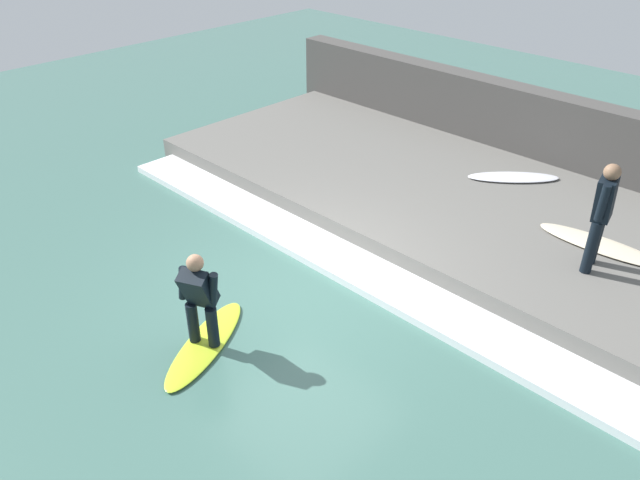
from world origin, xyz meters
TOP-DOWN VIEW (x-y plane):
  - ground_plane at (0.00, 0.00)m, footprint 28.00×28.00m
  - concrete_ledge at (3.55, 0.00)m, footprint 4.40×10.90m
  - back_wall at (6.00, 0.00)m, footprint 0.50×11.45m
  - wave_foam_crest at (0.94, 0.00)m, footprint 0.81×10.36m
  - surfboard_riding at (-1.65, 0.04)m, footprint 1.84×1.21m
  - surfer_riding at (-1.65, 0.04)m, footprint 0.52×0.56m
  - surfer_waiting_near at (2.91, -2.82)m, footprint 0.53×0.32m
  - surfboard_waiting_near at (3.56, -2.72)m, footprint 0.60×1.87m
  - surfboard_spare at (4.72, -0.62)m, footprint 1.44×1.50m

SIDE VIEW (x-z plane):
  - ground_plane at x=0.00m, z-range 0.00..0.00m
  - surfboard_riding at x=-1.65m, z-range 0.00..0.06m
  - wave_foam_crest at x=0.94m, z-range 0.00..0.12m
  - concrete_ledge at x=3.55m, z-range 0.00..0.37m
  - surfboard_waiting_near at x=3.56m, z-range 0.37..0.43m
  - surfboard_spare at x=4.72m, z-range 0.37..0.43m
  - surfer_riding at x=-1.65m, z-range 0.13..1.44m
  - back_wall at x=6.00m, z-range 0.00..1.60m
  - surfer_waiting_near at x=2.91m, z-range 0.47..2.04m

